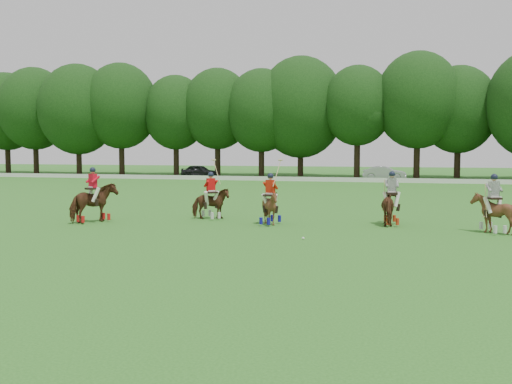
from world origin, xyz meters
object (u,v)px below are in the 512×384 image
(car_left, at_px, (200,171))
(polo_ball, at_px, (303,238))
(polo_stripe_a, at_px, (392,206))
(car_mid, at_px, (384,173))
(polo_red_c, at_px, (270,207))
(polo_red_a, at_px, (93,202))
(polo_stripe_b, at_px, (493,212))
(polo_red_b, at_px, (211,203))

(car_left, relative_size, polo_ball, 47.52)
(polo_ball, bearing_deg, polo_stripe_a, 59.44)
(car_mid, height_order, polo_red_c, polo_red_c)
(polo_red_a, height_order, polo_stripe_a, polo_red_a)
(polo_red_a, height_order, polo_red_c, polo_red_c)
(car_mid, height_order, polo_red_a, polo_red_a)
(polo_red_a, distance_m, polo_stripe_b, 16.40)
(car_left, height_order, polo_ball, car_left)
(polo_stripe_a, distance_m, polo_ball, 5.64)
(car_mid, xyz_separation_m, polo_red_b, (-5.88, -36.86, 0.02))
(polo_red_c, distance_m, polo_stripe_a, 5.10)
(polo_stripe_a, bearing_deg, car_left, 121.94)
(polo_red_b, relative_size, polo_stripe_b, 1.19)
(car_mid, height_order, polo_stripe_a, polo_stripe_a)
(polo_red_c, relative_size, polo_ball, 30.29)
(car_left, height_order, car_mid, car_mid)
(car_left, relative_size, polo_stripe_b, 1.90)
(car_left, distance_m, polo_stripe_a, 43.31)
(polo_red_c, bearing_deg, polo_red_a, -169.96)
(car_mid, height_order, polo_red_b, polo_red_b)
(polo_stripe_a, xyz_separation_m, polo_ball, (-2.84, -4.81, -0.77))
(car_left, distance_m, polo_ball, 46.16)
(polo_red_b, relative_size, polo_red_c, 0.99)
(polo_stripe_a, bearing_deg, polo_red_a, -168.10)
(car_left, height_order, polo_stripe_b, polo_stripe_b)
(polo_stripe_a, height_order, polo_stripe_b, polo_stripe_a)
(polo_red_c, bearing_deg, car_mid, 85.82)
(car_left, height_order, polo_red_a, polo_red_a)
(polo_red_b, bearing_deg, polo_ball, -42.25)
(polo_red_b, bearing_deg, car_mid, 80.93)
(car_mid, bearing_deg, polo_stripe_a, -177.50)
(polo_red_a, distance_m, polo_stripe_a, 12.81)
(car_left, xyz_separation_m, polo_stripe_b, (26.72, -38.12, 0.08))
(polo_red_b, bearing_deg, polo_stripe_b, -6.08)
(polo_ball, bearing_deg, polo_red_b, 137.75)
(polo_red_a, bearing_deg, polo_stripe_b, 4.47)
(polo_red_b, height_order, polo_stripe_b, polo_red_b)
(polo_red_b, distance_m, polo_ball, 7.04)
(polo_stripe_a, relative_size, polo_stripe_b, 1.01)
(car_left, xyz_separation_m, polo_red_b, (14.88, -36.86, 0.03))
(polo_stripe_b, height_order, polo_ball, polo_stripe_b)
(polo_red_a, height_order, polo_ball, polo_red_a)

